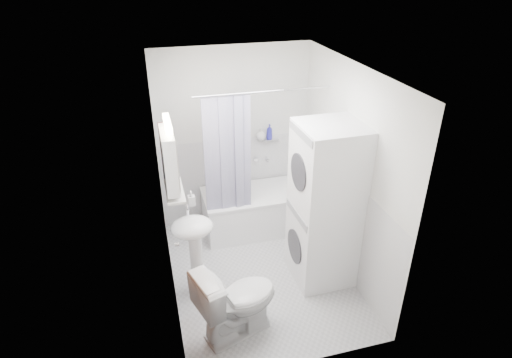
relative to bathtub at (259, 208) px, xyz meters
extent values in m
plane|color=#BABABE|center=(-0.24, -0.92, -0.31)|extent=(2.60, 2.60, 0.00)
plane|color=silver|center=(-0.24, 0.38, 0.89)|extent=(2.00, 0.00, 2.00)
plane|color=silver|center=(-0.24, -2.22, 0.89)|extent=(2.00, 0.00, 2.00)
plane|color=silver|center=(-1.24, -0.92, 0.89)|extent=(0.00, 2.60, 2.60)
plane|color=silver|center=(0.76, -0.92, 0.89)|extent=(0.00, 2.60, 2.60)
plane|color=white|center=(-0.24, -0.92, 2.09)|extent=(2.60, 2.60, 0.00)
plane|color=white|center=(-0.24, 0.37, 0.29)|extent=(1.98, 0.00, 1.98)
plane|color=white|center=(-1.23, -0.92, 0.29)|extent=(0.00, 2.58, 2.58)
plane|color=white|center=(0.75, -0.92, 0.29)|extent=(0.00, 2.58, 2.58)
plane|color=brown|center=(-1.22, -1.80, 0.69)|extent=(0.00, 2.00, 2.00)
cylinder|color=silver|center=(-1.19, -1.47, 0.69)|extent=(0.04, 0.04, 0.04)
cube|color=white|center=(0.00, 0.00, -0.04)|extent=(1.45, 0.68, 0.53)
cube|color=white|center=(0.00, 0.00, 0.24)|extent=(1.47, 0.70, 0.03)
cube|color=silver|center=(0.00, 0.00, 0.12)|extent=(1.27, 0.50, 0.20)
cylinder|color=silver|center=(0.20, 0.33, 0.57)|extent=(0.04, 0.12, 0.04)
cylinder|color=silver|center=(0.00, -0.29, 1.69)|extent=(1.65, 0.02, 0.02)
cube|color=#1A154C|center=(-0.68, -0.29, 0.94)|extent=(0.10, 0.02, 1.45)
cube|color=#1A154C|center=(-0.59, -0.29, 0.94)|extent=(0.10, 0.02, 1.45)
cube|color=#1A154C|center=(-0.50, -0.29, 0.94)|extent=(0.10, 0.02, 1.45)
cube|color=#1A154C|center=(-0.41, -0.29, 0.94)|extent=(0.10, 0.02, 1.45)
cube|color=#1A154C|center=(-0.32, -0.29, 0.94)|extent=(0.10, 0.02, 1.45)
cube|color=#1A154C|center=(-0.23, -0.29, 0.94)|extent=(0.10, 0.02, 1.45)
ellipsoid|color=white|center=(-1.00, -1.01, 0.54)|extent=(0.44, 0.37, 0.20)
cylinder|color=white|center=(-0.98, -1.01, 0.07)|extent=(0.14, 0.14, 0.75)
cylinder|color=silver|center=(-1.02, -0.87, 0.66)|extent=(0.03, 0.03, 0.14)
cylinder|color=silver|center=(-1.02, -0.91, 0.72)|extent=(0.02, 0.10, 0.02)
cube|color=white|center=(-1.15, -0.82, 1.24)|extent=(0.12, 0.50, 0.60)
cube|color=white|center=(-1.08, -0.82, 1.24)|extent=(0.01, 0.47, 0.57)
cube|color=#FFEABF|center=(-1.13, -0.82, 1.62)|extent=(0.06, 0.45, 0.06)
cube|color=silver|center=(-1.13, -0.82, 0.89)|extent=(0.18, 0.54, 0.02)
cube|color=silver|center=(0.25, 0.32, 0.84)|extent=(0.22, 0.06, 0.02)
cube|color=maroon|center=(-1.18, -0.36, 0.98)|extent=(0.05, 0.36, 0.85)
cube|color=maroon|center=(-1.15, -0.36, 1.38)|extent=(0.03, 0.32, 0.08)
cylinder|color=silver|center=(-1.19, -0.36, 1.42)|extent=(0.02, 0.04, 0.02)
cube|color=white|center=(0.44, -1.10, 0.16)|extent=(0.67, 0.67, 0.93)
cylinder|color=#2D2D33|center=(0.11, -1.10, 0.15)|extent=(0.03, 0.39, 0.39)
cube|color=gray|center=(0.11, -1.10, 0.57)|extent=(0.02, 0.60, 0.08)
cube|color=white|center=(0.44, -1.10, 1.09)|extent=(0.67, 0.67, 0.93)
cylinder|color=#2D2D33|center=(0.11, -1.10, 1.08)|extent=(0.03, 0.39, 0.39)
cube|color=gray|center=(0.11, -1.10, 1.50)|extent=(0.02, 0.60, 0.08)
imported|color=white|center=(-0.69, -1.70, 0.09)|extent=(0.92, 0.69, 0.80)
imported|color=gray|center=(-0.95, -0.67, 0.64)|extent=(0.08, 0.17, 0.08)
imported|color=gray|center=(-1.13, -0.97, 0.94)|extent=(0.07, 0.18, 0.07)
imported|color=gray|center=(-1.13, -0.70, 0.95)|extent=(0.10, 0.09, 0.10)
imported|color=gray|center=(0.11, 0.32, 0.92)|extent=(0.13, 0.17, 0.13)
imported|color=#29279F|center=(0.23, 0.32, 0.89)|extent=(0.08, 0.21, 0.08)
camera|label=1|loc=(-1.32, -4.71, 3.05)|focal=30.00mm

